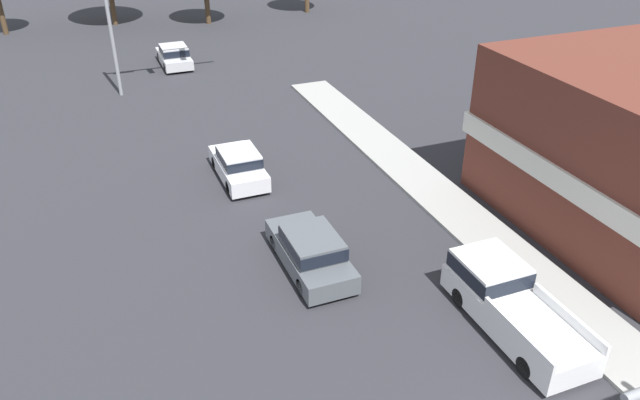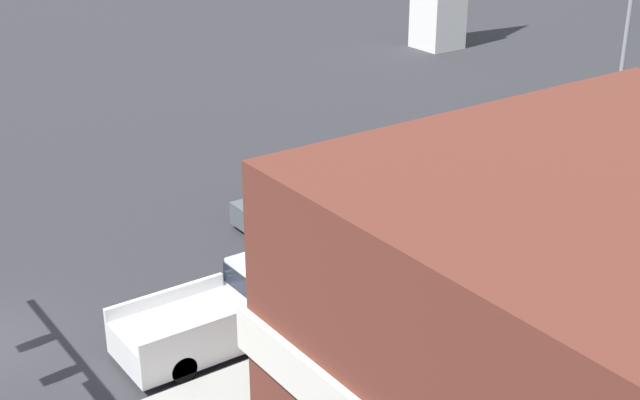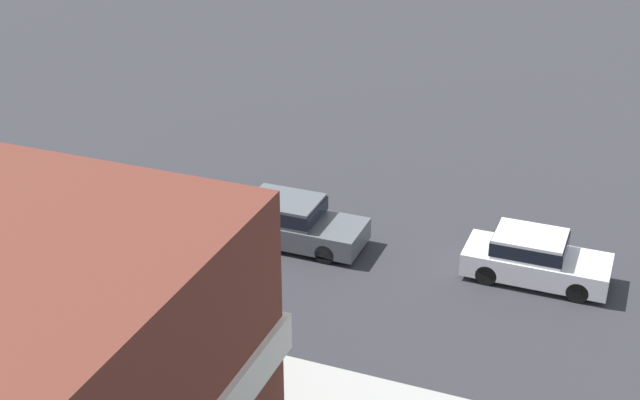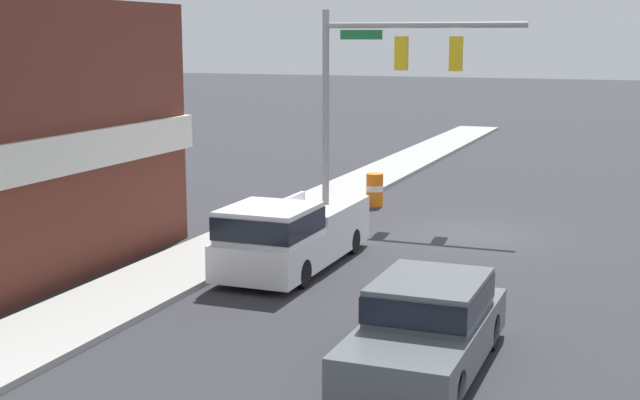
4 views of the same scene
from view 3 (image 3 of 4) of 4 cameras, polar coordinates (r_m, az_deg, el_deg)
car_lead at (r=29.27m, az=-1.96°, el=-1.30°), size 1.93×4.79×1.56m
car_second_ahead at (r=27.94m, az=13.53°, el=-3.55°), size 1.81×4.36×1.53m
pickup_truck_parked at (r=27.97m, az=-15.66°, el=-3.58°), size 2.02×5.65×1.78m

